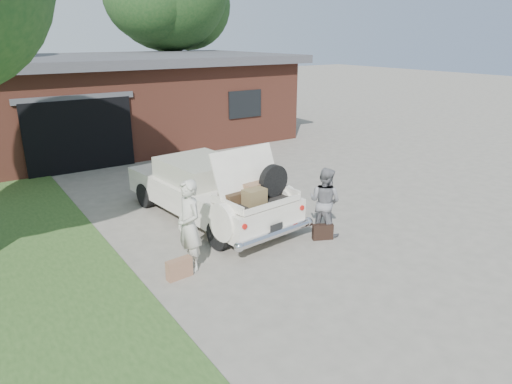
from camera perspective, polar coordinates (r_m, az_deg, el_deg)
ground at (r=8.90m, az=2.19°, el=-7.76°), size 90.00×90.00×0.00m
house at (r=18.90m, az=-16.55°, el=11.11°), size 12.80×7.80×3.30m
sedan at (r=10.44m, az=-5.93°, el=0.34°), size 2.27×4.82×1.87m
woman_left at (r=8.12m, az=-8.37°, el=-4.20°), size 0.43×0.63×1.67m
woman_right at (r=9.60m, az=8.58°, el=-1.19°), size 0.76×0.85×1.46m
suitcase_left at (r=8.12m, az=-9.57°, el=-9.42°), size 0.47×0.19×0.36m
suitcase_right at (r=9.55m, az=8.34°, el=-4.95°), size 0.44×0.30×0.33m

